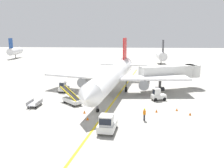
{
  "coord_description": "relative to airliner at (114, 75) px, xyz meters",
  "views": [
    {
      "loc": [
        4.56,
        -32.68,
        11.64
      ],
      "look_at": [
        1.52,
        10.68,
        2.5
      ],
      "focal_mm": 40.32,
      "sensor_mm": 36.0,
      "label": 1
    }
  ],
  "objects": [
    {
      "name": "ground_plane",
      "position": [
        -1.6,
        -14.22,
        -3.42
      ],
      "size": [
        300.0,
        300.0,
        0.0
      ],
      "primitive_type": "plane",
      "color": "#9E9B93"
    },
    {
      "name": "taxi_line_yellow",
      "position": [
        -0.07,
        -9.22,
        -3.41
      ],
      "size": [
        10.96,
        79.33,
        0.01
      ],
      "primitive_type": "cube",
      "rotation": [
        0.0,
        0.0,
        -0.13
      ],
      "color": "yellow",
      "rests_on": "ground"
    },
    {
      "name": "airliner",
      "position": [
        0.0,
        0.0,
        0.0
      ],
      "size": [
        28.36,
        35.31,
        10.1
      ],
      "color": "white",
      "rests_on": "ground"
    },
    {
      "name": "jet_bridge",
      "position": [
        12.07,
        4.37,
        0.12
      ],
      "size": [
        12.93,
        7.19,
        4.85
      ],
      "color": "silver",
      "rests_on": "ground"
    },
    {
      "name": "pushback_tug",
      "position": [
        0.44,
        -19.09,
        -2.42
      ],
      "size": [
        2.25,
        3.77,
        2.2
      ],
      "color": "silver",
      "rests_on": "ground"
    },
    {
      "name": "baggage_tug_near_wing",
      "position": [
        -9.81,
        0.12,
        -2.49
      ],
      "size": [
        1.73,
        2.6,
        2.1
      ],
      "color": "silver",
      "rests_on": "ground"
    },
    {
      "name": "baggage_tug_by_cargo_door",
      "position": [
        7.9,
        -4.69,
        -2.49
      ],
      "size": [
        2.69,
        2.0,
        2.1
      ],
      "color": "silver",
      "rests_on": "ground"
    },
    {
      "name": "belt_loader_forward_hold",
      "position": [
        -6.33,
        -7.87,
        -2.64
      ],
      "size": [
        4.38,
        4.46,
        2.59
      ],
      "color": "silver",
      "rests_on": "ground"
    },
    {
      "name": "baggage_cart_loaded",
      "position": [
        -11.9,
        -9.7,
        -2.95
      ],
      "size": [
        1.68,
        3.79,
        0.94
      ],
      "color": "#A5A5A8",
      "rests_on": "ground"
    },
    {
      "name": "ground_crew_marshaller",
      "position": [
        5.03,
        -15.0,
        -2.51
      ],
      "size": [
        0.36,
        0.24,
        1.7
      ],
      "color": "#26262D",
      "rests_on": "ground"
    },
    {
      "name": "ground_crew_wing_walker",
      "position": [
        -4.25,
        -4.85,
        -2.51
      ],
      "size": [
        0.36,
        0.24,
        1.7
      ],
      "color": "#26262D",
      "rests_on": "ground"
    },
    {
      "name": "safety_cone_nose_left",
      "position": [
        7.0,
        -11.37,
        -3.2
      ],
      "size": [
        0.36,
        0.36,
        0.44
      ],
      "primitive_type": "cone",
      "color": "orange",
      "rests_on": "ground"
    },
    {
      "name": "safety_cone_nose_right",
      "position": [
        11.62,
        -12.38,
        -3.2
      ],
      "size": [
        0.36,
        0.36,
        0.44
      ],
      "primitive_type": "cone",
      "color": "orange",
      "rests_on": "ground"
    },
    {
      "name": "safety_cone_wingtip_left",
      "position": [
        -2.53,
        -15.29,
        -3.2
      ],
      "size": [
        0.36,
        0.36,
        0.44
      ],
      "primitive_type": "cone",
      "color": "orange",
      "rests_on": "ground"
    },
    {
      "name": "safety_cone_wingtip_right",
      "position": [
        -3.44,
        -12.58,
        -3.2
      ],
      "size": [
        0.36,
        0.36,
        0.44
      ],
      "primitive_type": "cone",
      "color": "orange",
      "rests_on": "ground"
    },
    {
      "name": "safety_cone_tail_area",
      "position": [
        10.11,
        -10.45,
        -3.2
      ],
      "size": [
        0.36,
        0.36,
        0.44
      ],
      "primitive_type": "cone",
      "color": "orange",
      "rests_on": "ground"
    },
    {
      "name": "distant_aircraft_far_left",
      "position": [
        -47.06,
        60.18,
        -0.2
      ],
      "size": [
        3.0,
        10.1,
        8.8
      ],
      "color": "silver",
      "rests_on": "ground"
    },
    {
      "name": "distant_aircraft_mid_left",
      "position": [
        14.27,
        43.94,
        -0.2
      ],
      "size": [
        3.0,
        10.1,
        8.8
      ],
      "color": "silver",
      "rests_on": "ground"
    }
  ]
}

